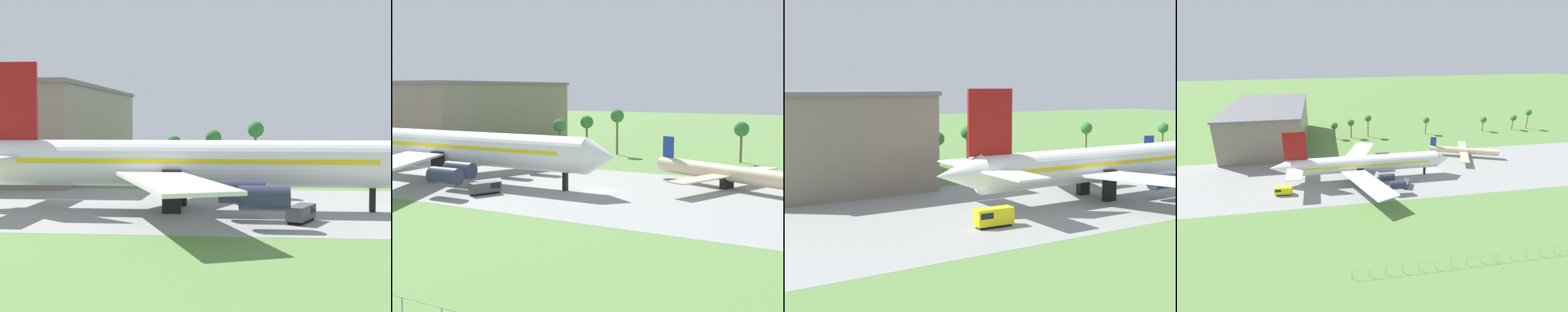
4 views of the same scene
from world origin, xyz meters
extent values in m
plane|color=#5B8442|center=(0.00, 0.00, 0.00)|extent=(600.00, 600.00, 0.00)
cube|color=gray|center=(0.00, 0.00, 0.01)|extent=(320.00, 44.00, 0.02)
cylinder|color=white|center=(-28.89, -2.99, 6.35)|extent=(56.08, 6.33, 6.33)
cone|color=white|center=(1.69, -2.99, 6.35)|extent=(5.06, 6.20, 6.20)
cone|color=white|center=(-60.88, -2.99, 6.83)|extent=(7.91, 6.01, 6.01)
cube|color=yellow|center=(-28.89, -2.99, 6.83)|extent=(47.67, 6.45, 0.63)
cube|color=maroon|center=(-55.03, -2.99, 14.89)|extent=(8.22, 0.50, 10.75)
cube|color=white|center=(-55.35, -2.99, 7.30)|extent=(5.69, 25.30, 0.30)
cube|color=white|center=(-30.65, -16.67, 5.24)|extent=(17.88, 28.46, 0.44)
cube|color=white|center=(-30.65, 10.70, 5.24)|extent=(17.88, 28.46, 0.44)
cylinder|color=#2D334C|center=(-22.45, -10.58, 3.42)|extent=(5.69, 2.85, 2.85)
cylinder|color=#2D334C|center=(-19.90, -16.90, 3.42)|extent=(5.69, 2.85, 2.85)
cylinder|color=#2D334C|center=(-22.45, 4.60, 3.42)|extent=(5.69, 2.85, 2.85)
cylinder|color=#2D334C|center=(-19.90, 10.93, 3.42)|extent=(5.69, 2.85, 2.85)
cube|color=black|center=(-5.33, -2.99, 2.86)|extent=(0.70, 0.90, 5.72)
cube|color=black|center=(-31.69, -6.47, 2.86)|extent=(2.40, 1.20, 5.72)
cube|color=black|center=(-31.69, 0.49, 2.86)|extent=(2.40, 1.20, 5.72)
cylinder|color=beige|center=(18.64, 12.80, 2.78)|extent=(29.77, 13.80, 2.93)
cube|color=navy|center=(5.71, 17.78, 6.30)|extent=(2.55, 1.17, 4.10)
cube|color=beige|center=(18.64, 12.80, 2.49)|extent=(13.24, 27.11, 0.24)
cube|color=black|center=(18.64, 12.80, 1.39)|extent=(2.07, 2.89, 2.78)
cube|color=black|center=(-15.44, -12.22, 0.20)|extent=(3.45, 4.75, 0.40)
cube|color=#4C4C51|center=(-15.44, -12.22, 1.23)|extent=(3.95, 5.54, 1.66)
cube|color=black|center=(-14.85, -10.92, 1.48)|extent=(2.60, 2.49, 0.90)
cube|color=black|center=(-59.59, -11.20, 0.20)|extent=(5.13, 2.07, 0.40)
cube|color=yellow|center=(-59.59, -11.20, 1.64)|extent=(6.03, 2.32, 2.49)
cube|color=black|center=(-61.21, -11.12, 2.02)|extent=(2.18, 2.15, 0.90)
cylinder|color=gray|center=(-40.00, -55.00, 1.05)|extent=(0.10, 0.10, 2.10)
cylinder|color=gray|center=(-36.00, -55.00, 1.05)|extent=(0.10, 0.10, 2.10)
cylinder|color=gray|center=(-32.00, -55.00, 1.05)|extent=(0.10, 0.10, 2.10)
cylinder|color=gray|center=(-28.00, -55.00, 1.05)|extent=(0.10, 0.10, 2.10)
cylinder|color=gray|center=(-24.00, -55.00, 1.05)|extent=(0.10, 0.10, 2.10)
cylinder|color=gray|center=(-20.00, -55.00, 1.05)|extent=(0.10, 0.10, 2.10)
cylinder|color=gray|center=(-16.00, -55.00, 1.05)|extent=(0.10, 0.10, 2.10)
cylinder|color=gray|center=(-12.00, -55.00, 1.05)|extent=(0.10, 0.10, 2.10)
cylinder|color=gray|center=(-8.00, -55.00, 1.05)|extent=(0.10, 0.10, 2.10)
cylinder|color=gray|center=(-4.00, -55.00, 1.05)|extent=(0.10, 0.10, 2.10)
cylinder|color=gray|center=(0.00, -55.00, 1.05)|extent=(0.10, 0.10, 2.10)
cylinder|color=gray|center=(4.00, -55.00, 1.05)|extent=(0.10, 0.10, 2.10)
cylinder|color=gray|center=(8.00, -55.00, 1.05)|extent=(0.10, 0.10, 2.10)
cylinder|color=gray|center=(12.00, -55.00, 1.05)|extent=(0.10, 0.10, 2.10)
cylinder|color=gray|center=(16.00, -55.00, 1.05)|extent=(0.10, 0.10, 2.10)
cylinder|color=gray|center=(0.00, -55.00, 2.06)|extent=(80.00, 0.06, 0.06)
cylinder|color=gray|center=(-4.97, -55.30, 0.80)|extent=(0.08, 0.08, 1.60)
cube|color=white|center=(-4.97, -55.32, 1.40)|extent=(0.44, 0.03, 0.56)
cube|color=slate|center=(-71.63, 47.83, 9.45)|extent=(36.00, 60.00, 18.90)
cube|color=slate|center=(-71.63, 47.83, 19.30)|extent=(36.72, 61.20, 0.80)
cylinder|color=brown|center=(66.11, 48.47, 3.28)|extent=(0.56, 0.56, 6.56)
sphere|color=#337538|center=(66.11, 48.47, 7.16)|extent=(3.60, 3.60, 3.60)
cylinder|color=brown|center=(-38.51, 48.47, 3.33)|extent=(0.56, 0.56, 6.66)
sphere|color=#337538|center=(-38.51, 48.47, 7.26)|extent=(3.60, 3.60, 3.60)
cylinder|color=brown|center=(12.59, 48.47, 3.73)|extent=(0.56, 0.56, 7.46)
sphere|color=#337538|center=(12.59, 48.47, 8.06)|extent=(3.60, 3.60, 3.60)
cylinder|color=brown|center=(-20.35, 48.47, 4.92)|extent=(0.56, 0.56, 9.83)
sphere|color=#337538|center=(-20.35, 48.47, 10.43)|extent=(3.60, 3.60, 3.60)
cylinder|color=brown|center=(-29.66, 48.47, 3.96)|extent=(0.56, 0.56, 7.92)
sphere|color=#337538|center=(-29.66, 48.47, 8.52)|extent=(3.60, 3.60, 3.60)
cylinder|color=brown|center=(47.25, 48.47, 3.10)|extent=(0.56, 0.56, 6.21)
sphere|color=#337538|center=(47.25, 48.47, 6.81)|extent=(3.60, 3.60, 3.60)
cylinder|color=brown|center=(75.39, 48.47, 4.69)|extent=(0.56, 0.56, 9.38)
sphere|color=#337538|center=(75.39, 48.47, 9.98)|extent=(3.60, 3.60, 3.60)
camera|label=1|loc=(-21.45, -83.62, 11.84)|focal=55.00mm
camera|label=2|loc=(43.16, -82.48, 17.60)|focal=50.00mm
camera|label=3|loc=(-101.94, -76.98, 20.47)|focal=50.00mm
camera|label=4|loc=(-44.46, -109.81, 52.40)|focal=28.00mm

